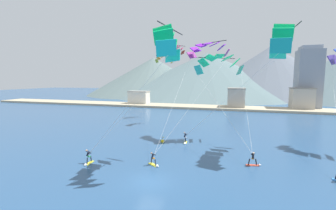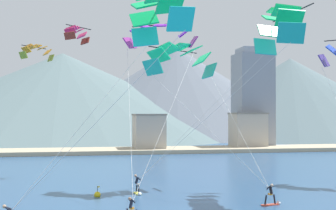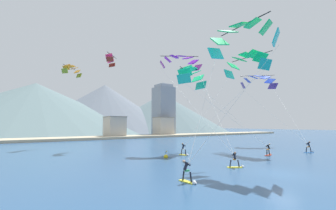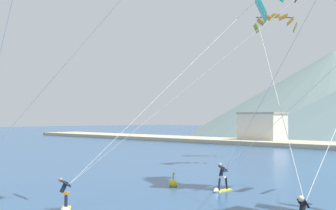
# 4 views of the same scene
# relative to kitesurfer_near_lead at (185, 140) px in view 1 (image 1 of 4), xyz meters

# --- Properties ---
(ground_plane) EXTENTS (400.00, 400.00, 0.00)m
(ground_plane) POSITION_rel_kitesurfer_near_lead_xyz_m (-0.44, -13.89, -0.54)
(ground_plane) COLOR navy
(kitesurfer_near_lead) EXTENTS (0.62, 1.77, 1.78)m
(kitesurfer_near_lead) POSITION_rel_kitesurfer_near_lead_xyz_m (0.00, 0.00, 0.00)
(kitesurfer_near_lead) COLOR yellow
(kitesurfer_near_lead) RESTS_ON ground
(kitesurfer_mid_center) EXTENTS (0.68, 1.76, 1.72)m
(kitesurfer_mid_center) POSITION_rel_kitesurfer_near_lead_xyz_m (-9.10, -11.72, -0.03)
(kitesurfer_mid_center) COLOR yellow
(kitesurfer_mid_center) RESTS_ON ground
(kitesurfer_far_left) EXTENTS (1.66, 1.32, 1.65)m
(kitesurfer_far_left) POSITION_rel_kitesurfer_near_lead_xyz_m (-1.44, -9.98, -0.08)
(kitesurfer_far_left) COLOR yellow
(kitesurfer_far_left) RESTS_ON ground
(kitesurfer_far_right) EXTENTS (1.78, 0.73, 1.76)m
(kitesurfer_far_right) POSITION_rel_kitesurfer_near_lead_xyz_m (9.59, -6.71, -0.01)
(kitesurfer_far_right) COLOR #E54C33
(kitesurfer_far_right) RESTS_ON ground
(parafoil_kite_near_lead) EXTENTS (13.92, 8.84, 15.06)m
(parafoil_kite_near_lead) POSITION_rel_kitesurfer_near_lead_xyz_m (12.55, -1.37, 14.44)
(parafoil_kite_near_lead) COLOR #17A79D
(parafoil_kite_mid_center) EXTENTS (10.85, 7.93, 13.96)m
(parafoil_kite_mid_center) POSITION_rel_kitesurfer_near_lead_xyz_m (-0.00, -9.84, 13.38)
(parafoil_kite_mid_center) COLOR #16C3BE
(parafoil_kite_far_left) EXTENTS (7.77, 16.29, 14.67)m
(parafoil_kite_far_left) POSITION_rel_kitesurfer_near_lead_xyz_m (2.73, 4.19, 14.30)
(parafoil_kite_far_left) COLOR #A83296
(parafoil_kite_far_right) EXTENTS (8.67, 13.27, 12.45)m
(parafoil_kite_far_right) POSITION_rel_kitesurfer_near_lead_xyz_m (4.62, 3.62, 11.95)
(parafoil_kite_far_right) COLOR #21BEA2
(parafoil_kite_distant_high_outer) EXTENTS (4.34, 4.11, 2.03)m
(parafoil_kite_distant_high_outer) POSITION_rel_kitesurfer_near_lead_xyz_m (-10.57, 22.58, 14.73)
(parafoil_kite_distant_high_outer) COLOR olive
(parafoil_kite_distant_low_drift) EXTENTS (3.14, 4.51, 1.89)m
(parafoil_kite_distant_low_drift) POSITION_rel_kitesurfer_near_lead_xyz_m (-5.44, 15.13, 15.97)
(parafoil_kite_distant_low_drift) COLOR maroon
(race_marker_buoy) EXTENTS (0.56, 0.56, 1.02)m
(race_marker_buoy) POSITION_rel_kitesurfer_near_lead_xyz_m (-3.52, -0.58, -0.38)
(race_marker_buoy) COLOR yellow
(race_marker_buoy) RESTS_ON ground
(shoreline_strip) EXTENTS (180.00, 10.00, 0.70)m
(shoreline_strip) POSITION_rel_kitesurfer_near_lead_xyz_m (-0.44, 43.66, -0.19)
(shoreline_strip) COLOR tan
(shoreline_strip) RESTS_ON ground
(shore_building_harbour_front) EXTENTS (7.66, 4.68, 5.42)m
(shore_building_harbour_front) POSITION_rel_kitesurfer_near_lead_xyz_m (-28.10, 45.55, 2.18)
(shore_building_harbour_front) COLOR silver
(shore_building_harbour_front) RESTS_ON ground
(shore_building_promenade_mid) EXTENTS (5.69, 7.06, 6.97)m
(shore_building_promenade_mid) POSITION_rel_kitesurfer_near_lead_xyz_m (7.59, 45.35, 2.96)
(shore_building_promenade_mid) COLOR #B7AD9E
(shore_building_promenade_mid) RESTS_ON ground
(shore_building_quay_east) EXTENTS (6.47, 5.84, 7.20)m
(shore_building_quay_east) POSITION_rel_kitesurfer_near_lead_xyz_m (27.35, 46.42, 3.07)
(shore_building_quay_east) COLOR #B7AD9E
(shore_building_quay_east) RESTS_ON ground
(highrise_tower) EXTENTS (7.00, 7.00, 20.38)m
(highrise_tower) POSITION_rel_kitesurfer_near_lead_xyz_m (29.67, 49.79, 9.44)
(highrise_tower) COLOR gray
(highrise_tower) RESTS_ON ground
(mountain_peak_central_summit) EXTENTS (117.53, 117.53, 26.04)m
(mountain_peak_central_summit) POSITION_rel_kitesurfer_near_lead_xyz_m (-10.43, 109.93, 12.48)
(mountain_peak_central_summit) COLOR slate
(mountain_peak_central_summit) RESTS_ON ground
(mountain_peak_east_shoulder) EXTENTS (90.83, 90.83, 29.06)m
(mountain_peak_east_shoulder) POSITION_rel_kitesurfer_near_lead_xyz_m (26.48, 110.86, 13.99)
(mountain_peak_east_shoulder) COLOR slate
(mountain_peak_east_shoulder) RESTS_ON ground
(mountain_peak_far_spur) EXTENTS (83.80, 83.80, 23.79)m
(mountain_peak_far_spur) POSITION_rel_kitesurfer_near_lead_xyz_m (-44.59, 105.89, 11.35)
(mountain_peak_far_spur) COLOR slate
(mountain_peak_far_spur) RESTS_ON ground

